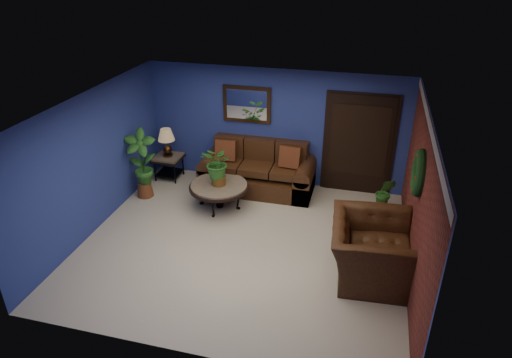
% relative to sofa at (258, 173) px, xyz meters
% --- Properties ---
extents(floor, '(5.50, 5.50, 0.00)m').
position_rel_sofa_xyz_m(floor, '(0.25, -2.09, -0.35)').
color(floor, beige).
rests_on(floor, ground).
extents(wall_back, '(5.50, 0.04, 2.50)m').
position_rel_sofa_xyz_m(wall_back, '(0.25, 0.41, 0.90)').
color(wall_back, navy).
rests_on(wall_back, ground).
extents(wall_left, '(0.04, 5.00, 2.50)m').
position_rel_sofa_xyz_m(wall_left, '(-2.50, -2.09, 0.90)').
color(wall_left, navy).
rests_on(wall_left, ground).
extents(wall_right_brick, '(0.04, 5.00, 2.50)m').
position_rel_sofa_xyz_m(wall_right_brick, '(3.00, -2.09, 0.90)').
color(wall_right_brick, maroon).
rests_on(wall_right_brick, ground).
extents(ceiling, '(5.50, 5.00, 0.02)m').
position_rel_sofa_xyz_m(ceiling, '(0.25, -2.09, 2.15)').
color(ceiling, silver).
rests_on(ceiling, wall_back).
extents(crown_molding, '(0.03, 5.00, 0.14)m').
position_rel_sofa_xyz_m(crown_molding, '(2.97, -2.09, 2.08)').
color(crown_molding, white).
rests_on(crown_molding, wall_right_brick).
extents(wall_mirror, '(1.02, 0.06, 0.77)m').
position_rel_sofa_xyz_m(wall_mirror, '(-0.35, 0.37, 1.37)').
color(wall_mirror, '#462B14').
rests_on(wall_mirror, wall_back).
extents(closet_door, '(1.44, 0.06, 2.18)m').
position_rel_sofa_xyz_m(closet_door, '(2.00, 0.38, 0.70)').
color(closet_door, black).
rests_on(closet_door, wall_back).
extents(wreath, '(0.16, 0.72, 0.72)m').
position_rel_sofa_xyz_m(wreath, '(2.94, -2.04, 1.35)').
color(wreath, black).
rests_on(wreath, wall_right_brick).
extents(sofa, '(2.35, 1.01, 1.06)m').
position_rel_sofa_xyz_m(sofa, '(0.00, 0.00, 0.00)').
color(sofa, '#412812').
rests_on(sofa, ground).
extents(coffee_table, '(1.17, 1.17, 0.50)m').
position_rel_sofa_xyz_m(coffee_table, '(-0.55, -0.98, 0.10)').
color(coffee_table, '#58534D').
rests_on(coffee_table, ground).
extents(end_table, '(0.59, 0.59, 0.54)m').
position_rel_sofa_xyz_m(end_table, '(-2.05, -0.04, 0.06)').
color(end_table, '#58534D').
rests_on(end_table, ground).
extents(table_lamp, '(0.36, 0.36, 0.61)m').
position_rel_sofa_xyz_m(table_lamp, '(-2.05, -0.04, 0.58)').
color(table_lamp, '#462B14').
rests_on(table_lamp, end_table).
extents(side_chair, '(0.43, 0.43, 0.89)m').
position_rel_sofa_xyz_m(side_chair, '(0.28, 0.03, 0.16)').
color(side_chair, brown).
rests_on(side_chair, ground).
extents(armchair, '(1.34, 1.51, 0.93)m').
position_rel_sofa_xyz_m(armchair, '(2.40, -2.38, 0.12)').
color(armchair, '#412812').
rests_on(armchair, ground).
extents(coffee_plant, '(0.75, 0.70, 0.79)m').
position_rel_sofa_xyz_m(coffee_plant, '(-0.55, -0.98, 0.60)').
color(coffee_plant, brown).
rests_on(coffee_plant, coffee_table).
extents(floor_plant, '(0.38, 0.32, 0.80)m').
position_rel_sofa_xyz_m(floor_plant, '(2.60, -0.45, 0.06)').
color(floor_plant, brown).
rests_on(floor_plant, ground).
extents(tall_plant, '(0.74, 0.61, 1.45)m').
position_rel_sofa_xyz_m(tall_plant, '(-2.20, -0.93, 0.44)').
color(tall_plant, brown).
rests_on(tall_plant, ground).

